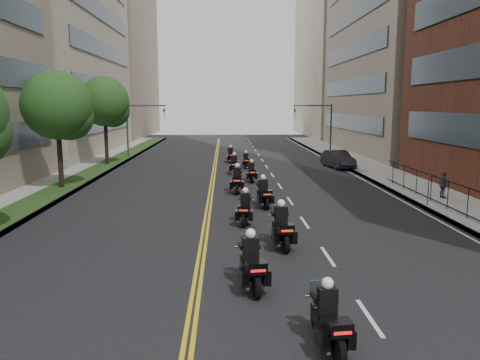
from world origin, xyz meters
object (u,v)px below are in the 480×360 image
object	(u,v)px
motorcycle_6	(237,181)
motorcycle_9	(246,161)
motorcycle_4	(245,210)
parked_sedan	(338,159)
motorcycle_5	(264,194)
motorcycle_2	(251,265)
motorcycle_7	(252,173)
motorcycle_1	(328,321)
motorcycle_3	(282,229)
motorcycle_10	(231,156)
pedestrian_c	(443,185)
motorcycle_8	(234,165)

from	to	relation	value
motorcycle_6	motorcycle_9	distance (m)	11.54
motorcycle_4	parked_sedan	xyz separation A→B (m)	(9.03, 19.22, 0.10)
motorcycle_5	parked_sedan	world-z (taller)	motorcycle_5
motorcycle_4	motorcycle_9	bearing A→B (deg)	94.34
motorcycle_2	motorcycle_7	world-z (taller)	motorcycle_2
motorcycle_1	motorcycle_5	distance (m)	14.94
motorcycle_7	motorcycle_6	bearing A→B (deg)	-106.52
motorcycle_7	parked_sedan	distance (m)	10.82
motorcycle_2	motorcycle_6	distance (m)	15.61
motorcycle_6	motorcycle_9	xyz separation A→B (m)	(1.09, 11.49, -0.13)
motorcycle_3	motorcycle_9	distance (m)	23.01
motorcycle_6	motorcycle_7	size ratio (longest dim) A/B	1.15
motorcycle_9	parked_sedan	world-z (taller)	parked_sedan
motorcycle_10	parked_sedan	size ratio (longest dim) A/B	0.49
motorcycle_6	parked_sedan	world-z (taller)	motorcycle_6
motorcycle_10	parked_sedan	bearing A→B (deg)	-28.22
motorcycle_5	motorcycle_9	xyz separation A→B (m)	(-0.23, 15.75, -0.09)
motorcycle_9	pedestrian_c	size ratio (longest dim) A/B	1.35
motorcycle_4	motorcycle_8	bearing A→B (deg)	97.72
motorcycle_1	pedestrian_c	bearing A→B (deg)	51.55
motorcycle_5	motorcycle_8	world-z (taller)	motorcycle_5
motorcycle_1	parked_sedan	distance (m)	31.54
motorcycle_1	motorcycle_9	world-z (taller)	motorcycle_1
motorcycle_3	motorcycle_9	bearing A→B (deg)	86.32
motorcycle_5	pedestrian_c	xyz separation A→B (m)	(10.56, 1.39, 0.22)
motorcycle_2	motorcycle_10	size ratio (longest dim) A/B	1.08
motorcycle_9	motorcycle_1	bearing A→B (deg)	-91.13
motorcycle_2	motorcycle_6	world-z (taller)	motorcycle_6
motorcycle_2	motorcycle_5	distance (m)	11.42
motorcycle_1	motorcycle_10	xyz separation A→B (m)	(-1.75, 34.52, 0.02)
motorcycle_4	motorcycle_7	xyz separation A→B (m)	(1.00, 11.96, -0.03)
motorcycle_1	motorcycle_2	xyz separation A→B (m)	(-1.55, 3.59, 0.07)
motorcycle_3	motorcycle_7	bearing A→B (deg)	86.48
motorcycle_9	motorcycle_10	bearing A→B (deg)	106.62
motorcycle_4	motorcycle_10	xyz separation A→B (m)	(-0.35, 23.14, -0.00)
motorcycle_7	motorcycle_8	distance (m)	4.14
motorcycle_3	pedestrian_c	distance (m)	13.57
motorcycle_5	motorcycle_8	size ratio (longest dim) A/B	1.02
motorcycle_7	motorcycle_8	xyz separation A→B (m)	(-1.17, 3.97, 0.04)
motorcycle_7	motorcycle_8	size ratio (longest dim) A/B	0.94
motorcycle_6	motorcycle_8	distance (m)	8.11
motorcycle_1	motorcycle_9	distance (m)	30.69
motorcycle_7	pedestrian_c	size ratio (longest dim) A/B	1.44
motorcycle_5	motorcycle_10	world-z (taller)	motorcycle_5
motorcycle_1	motorcycle_8	world-z (taller)	motorcycle_8
motorcycle_4	motorcycle_6	world-z (taller)	motorcycle_6
motorcycle_6	motorcycle_2	bearing A→B (deg)	-86.99
motorcycle_9	motorcycle_6	bearing A→B (deg)	-97.40
motorcycle_5	motorcycle_10	size ratio (longest dim) A/B	1.04
motorcycle_6	parked_sedan	size ratio (longest dim) A/B	0.54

